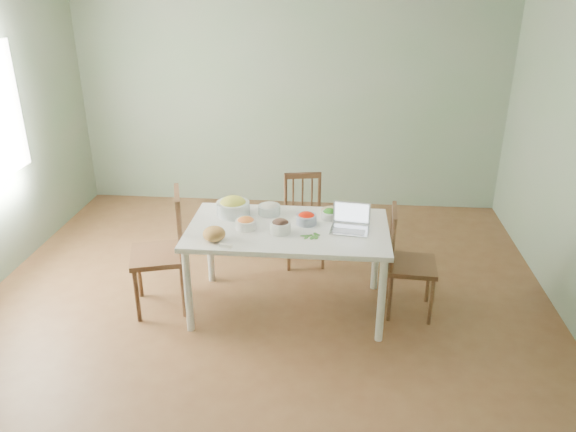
# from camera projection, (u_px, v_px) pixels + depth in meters

# --- Properties ---
(floor) EXTENTS (5.00, 5.00, 0.00)m
(floor) POSITION_uv_depth(u_px,v_px,m) (263.00, 311.00, 4.77)
(floor) COLOR #57351E
(floor) RESTS_ON ground
(wall_back) EXTENTS (5.00, 0.00, 2.70)m
(wall_back) POSITION_uv_depth(u_px,v_px,m) (289.00, 94.00, 6.51)
(wall_back) COLOR gray
(wall_back) RESTS_ON ground
(wall_front) EXTENTS (5.00, 0.00, 2.70)m
(wall_front) POSITION_uv_depth(u_px,v_px,m) (162.00, 380.00, 1.95)
(wall_front) COLOR gray
(wall_front) RESTS_ON ground
(dining_table) EXTENTS (1.62, 0.91, 0.76)m
(dining_table) POSITION_uv_depth(u_px,v_px,m) (288.00, 269.00, 4.67)
(dining_table) COLOR white
(dining_table) RESTS_ON floor
(chair_far) EXTENTS (0.45, 0.43, 0.88)m
(chair_far) POSITION_uv_depth(u_px,v_px,m) (304.00, 222.00, 5.40)
(chair_far) COLOR #3B2312
(chair_far) RESTS_ON floor
(chair_left) EXTENTS (0.55, 0.56, 1.04)m
(chair_left) POSITION_uv_depth(u_px,v_px,m) (157.00, 252.00, 4.64)
(chair_left) COLOR #3B2312
(chair_left) RESTS_ON floor
(chair_right) EXTENTS (0.42, 0.43, 0.92)m
(chair_right) POSITION_uv_depth(u_px,v_px,m) (412.00, 263.00, 4.59)
(chair_right) COLOR #3B2312
(chair_right) RESTS_ON floor
(bread_boule) EXTENTS (0.23, 0.23, 0.11)m
(bread_boule) POSITION_uv_depth(u_px,v_px,m) (214.00, 234.00, 4.27)
(bread_boule) COLOR #BA7C3F
(bread_boule) RESTS_ON dining_table
(butter_stick) EXTENTS (0.10, 0.05, 0.03)m
(butter_stick) POSITION_uv_depth(u_px,v_px,m) (226.00, 246.00, 4.19)
(butter_stick) COLOR white
(butter_stick) RESTS_ON dining_table
(bowl_squash) EXTENTS (0.29, 0.29, 0.16)m
(bowl_squash) POSITION_uv_depth(u_px,v_px,m) (233.00, 206.00, 4.71)
(bowl_squash) COLOR gold
(bowl_squash) RESTS_ON dining_table
(bowl_carrot) EXTENTS (0.19, 0.19, 0.09)m
(bowl_carrot) POSITION_uv_depth(u_px,v_px,m) (246.00, 223.00, 4.48)
(bowl_carrot) COLOR orange
(bowl_carrot) RESTS_ON dining_table
(bowl_onion) EXTENTS (0.24, 0.24, 0.10)m
(bowl_onion) POSITION_uv_depth(u_px,v_px,m) (269.00, 208.00, 4.75)
(bowl_onion) COLOR silver
(bowl_onion) RESTS_ON dining_table
(bowl_mushroom) EXTENTS (0.17, 0.17, 0.11)m
(bowl_mushroom) POSITION_uv_depth(u_px,v_px,m) (280.00, 226.00, 4.41)
(bowl_mushroom) COLOR black
(bowl_mushroom) RESTS_ON dining_table
(bowl_redpep) EXTENTS (0.21, 0.21, 0.10)m
(bowl_redpep) POSITION_uv_depth(u_px,v_px,m) (306.00, 218.00, 4.56)
(bowl_redpep) COLOR #BC0900
(bowl_redpep) RESTS_ON dining_table
(bowl_broccoli) EXTENTS (0.16, 0.16, 0.09)m
(bowl_broccoli) POSITION_uv_depth(u_px,v_px,m) (329.00, 214.00, 4.66)
(bowl_broccoli) COLOR #0F4213
(bowl_broccoli) RESTS_ON dining_table
(flatbread) EXTENTS (0.26, 0.26, 0.02)m
(flatbread) POSITION_uv_depth(u_px,v_px,m) (333.00, 211.00, 4.79)
(flatbread) COLOR beige
(flatbread) RESTS_ON dining_table
(basil_bunch) EXTENTS (0.17, 0.17, 0.02)m
(basil_bunch) POSITION_uv_depth(u_px,v_px,m) (310.00, 235.00, 4.36)
(basil_bunch) COLOR #194917
(basil_bunch) RESTS_ON dining_table
(laptop) EXTENTS (0.33, 0.27, 0.21)m
(laptop) POSITION_uv_depth(u_px,v_px,m) (350.00, 219.00, 4.41)
(laptop) COLOR silver
(laptop) RESTS_ON dining_table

